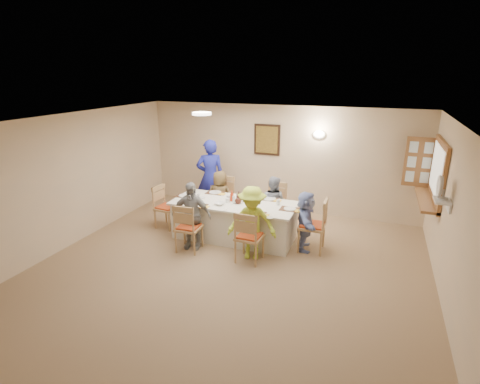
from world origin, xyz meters
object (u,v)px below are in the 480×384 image
at_px(chair_front_right, 250,236).
at_px(diner_back_right, 273,203).
at_px(chair_left_end, 167,207).
at_px(chair_back_left, 222,199).
at_px(dining_table, 234,220).
at_px(diner_front_right, 252,223).
at_px(diner_back_left, 220,197).
at_px(diner_right_end, 305,221).
at_px(condiment_ketchup, 232,196).
at_px(desk_fan, 442,191).
at_px(diner_front_left, 191,215).
at_px(chair_right_end, 312,225).
at_px(serving_hatch, 438,173).
at_px(chair_back_right, 274,206).
at_px(chair_front_left, 189,227).
at_px(caregiver, 210,177).

bearing_deg(chair_front_right, diner_back_right, -87.60).
bearing_deg(chair_left_end, chair_back_left, -43.16).
distance_m(chair_front_right, diner_back_right, 1.48).
distance_m(dining_table, diner_front_right, 0.95).
bearing_deg(diner_back_left, diner_right_end, 164.41).
height_order(diner_back_left, diner_front_right, diner_front_right).
relative_size(chair_back_left, condiment_ketchup, 4.60).
height_order(chair_left_end, diner_back_left, diner_back_left).
height_order(desk_fan, diner_back_right, desk_fan).
bearing_deg(diner_front_left, chair_right_end, 9.27).
height_order(serving_hatch, condiment_ketchup, serving_hatch).
relative_size(diner_back_left, diner_front_left, 0.90).
bearing_deg(chair_front_right, chair_left_end, -18.01).
bearing_deg(dining_table, diner_front_right, -48.58).
bearing_deg(condiment_ketchup, chair_back_right, 47.97).
xyz_separation_m(chair_front_left, chair_right_end, (2.15, 0.80, 0.04)).
relative_size(chair_front_right, diner_back_right, 0.82).
height_order(diner_back_left, diner_back_right, same).
xyz_separation_m(chair_front_right, diner_right_end, (0.82, 0.80, 0.09)).
bearing_deg(diner_front_left, condiment_ketchup, 46.00).
xyz_separation_m(serving_hatch, diner_right_end, (-2.18, -0.82, -0.93)).
bearing_deg(serving_hatch, chair_front_right, -151.61).
relative_size(dining_table, condiment_ketchup, 11.41).
height_order(chair_back_left, chair_left_end, chair_back_left).
height_order(chair_back_left, chair_front_left, chair_back_left).
distance_m(chair_front_right, diner_right_end, 1.15).
xyz_separation_m(chair_back_left, caregiver, (-0.45, 0.35, 0.38)).
bearing_deg(diner_front_left, diner_back_left, 81.71).
distance_m(chair_front_left, diner_right_end, 2.17).
height_order(serving_hatch, chair_right_end, serving_hatch).
distance_m(chair_left_end, caregiver, 1.32).
bearing_deg(caregiver, diner_right_end, 127.57).
relative_size(diner_back_right, diner_front_right, 0.87).
bearing_deg(diner_right_end, diner_front_left, 96.67).
xyz_separation_m(chair_right_end, caregiver, (-2.60, 1.15, 0.37)).
distance_m(serving_hatch, chair_right_end, 2.42).
relative_size(dining_table, diner_front_right, 1.83).
xyz_separation_m(chair_back_left, chair_front_right, (1.20, -1.60, -0.02)).
height_order(chair_front_left, diner_back_right, diner_back_right).
relative_size(serving_hatch, desk_fan, 5.00).
distance_m(caregiver, condiment_ketchup, 1.47).
height_order(chair_back_left, diner_front_left, diner_front_left).
bearing_deg(chair_front_right, diner_right_end, -133.31).
distance_m(chair_front_right, diner_front_left, 1.22).
bearing_deg(chair_right_end, diner_back_right, -126.44).
distance_m(chair_left_end, diner_back_left, 1.17).
xyz_separation_m(chair_front_left, diner_front_left, (0.00, 0.12, 0.18)).
bearing_deg(dining_table, chair_left_end, 180.00).
height_order(chair_front_right, chair_left_end, chair_front_right).
distance_m(diner_back_left, condiment_ketchup, 0.87).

